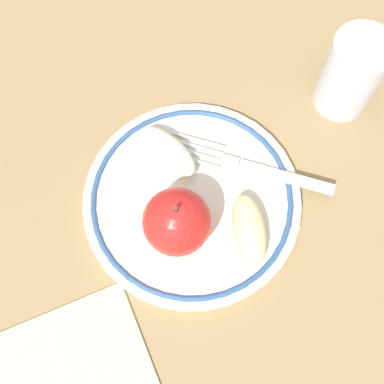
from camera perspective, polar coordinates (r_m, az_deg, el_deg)
The scene contains 8 objects.
ground_plane at distance 0.55m, azimuth -0.50°, elevation -2.30°, with size 2.00×2.00×0.00m, color #94764B.
plate at distance 0.55m, azimuth -0.00°, elevation -0.96°, with size 0.22×0.22×0.01m.
apple_red_whole at distance 0.50m, azimuth -1.63°, elevation -3.20°, with size 0.07×0.07×0.07m.
apple_slice_front at distance 0.55m, azimuth -2.53°, elevation 4.39°, with size 0.07×0.03×0.02m, color #F1E7C4.
apple_slice_back at distance 0.53m, azimuth 6.13°, elevation -3.94°, with size 0.07×0.03×0.02m, color beige.
fork at distance 0.56m, azimuth 6.44°, elevation 2.79°, with size 0.12×0.16×0.00m.
drinking_glass at distance 0.59m, azimuth 16.64°, elevation 11.96°, with size 0.06×0.06×0.10m, color silver.
napkin_folded at distance 0.53m, azimuth -12.32°, elevation -18.27°, with size 0.12×0.14×0.01m, color beige.
Camera 1 is at (-0.16, 0.05, 0.53)m, focal length 50.00 mm.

